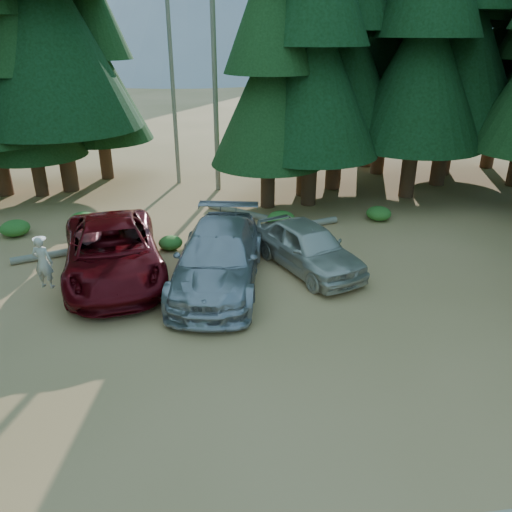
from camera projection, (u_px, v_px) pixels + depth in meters
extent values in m
plane|color=olive|center=(221.00, 362.00, 12.18)|extent=(160.00, 160.00, 0.00)
cylinder|color=gray|center=(214.00, 63.00, 22.89)|extent=(0.24, 0.24, 12.00)
cylinder|color=gray|center=(173.00, 84.00, 24.43)|extent=(0.20, 0.20, 10.00)
cone|color=#919399|center=(144.00, 15.00, 92.94)|extent=(36.00, 36.00, 20.00)
imported|color=#54070C|center=(113.00, 251.00, 16.08)|extent=(4.02, 6.84, 1.78)
imported|color=#A4A7AC|center=(218.00, 258.00, 15.56)|extent=(3.68, 6.62, 1.81)
imported|color=beige|center=(308.00, 247.00, 16.63)|extent=(3.52, 5.06, 1.60)
imported|color=beige|center=(43.00, 262.00, 14.44)|extent=(0.67, 0.54, 1.61)
cylinder|color=white|center=(39.00, 239.00, 14.19)|extent=(0.36, 0.36, 0.04)
cylinder|color=gray|center=(66.00, 252.00, 17.85)|extent=(3.51, 1.39, 0.26)
cylinder|color=gray|center=(240.00, 212.00, 21.76)|extent=(2.73, 2.52, 0.28)
cylinder|color=gray|center=(290.00, 228.00, 20.06)|extent=(4.20, 1.63, 0.28)
ellipsoid|color=#337021|center=(15.00, 228.00, 19.55)|extent=(1.11, 1.11, 0.61)
ellipsoid|color=#337021|center=(83.00, 219.00, 20.51)|extent=(1.05, 1.05, 0.57)
ellipsoid|color=#337021|center=(171.00, 243.00, 18.36)|extent=(0.88, 0.88, 0.48)
ellipsoid|color=#337021|center=(225.00, 225.00, 20.07)|extent=(0.85, 0.85, 0.47)
ellipsoid|color=#337021|center=(281.00, 219.00, 20.43)|extent=(1.17, 1.17, 0.64)
ellipsoid|color=#337021|center=(379.00, 213.00, 21.17)|extent=(1.05, 1.05, 0.58)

